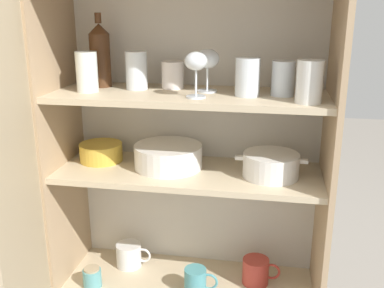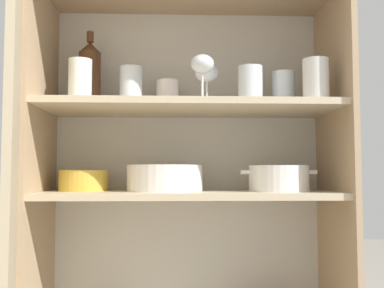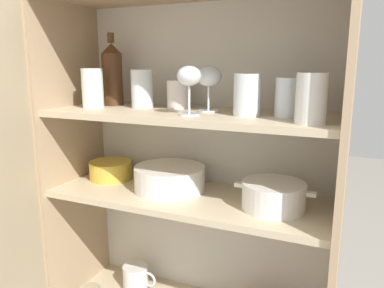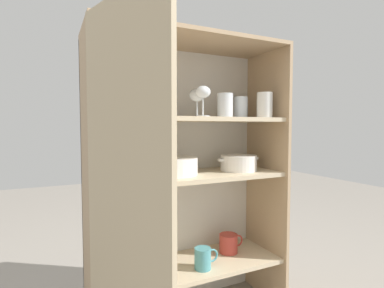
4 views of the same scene
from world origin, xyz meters
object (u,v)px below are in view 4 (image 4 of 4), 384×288
(wine_bottle, at_px, (116,92))
(casserole_dish, at_px, (239,163))
(coffee_mug_primary, at_px, (135,259))
(storage_jar, at_px, (123,281))
(plate_stack_white, at_px, (173,166))
(mixing_bowl_large, at_px, (116,170))

(wine_bottle, distance_m, casserole_dish, 0.69)
(coffee_mug_primary, height_order, storage_jar, coffee_mug_primary)
(plate_stack_white, relative_size, storage_jar, 3.14)
(mixing_bowl_large, xyz_separation_m, coffee_mug_primary, (0.08, 0.02, -0.43))
(wine_bottle, height_order, plate_stack_white, wine_bottle)
(storage_jar, bearing_deg, casserole_dish, 8.32)
(mixing_bowl_large, height_order, casserole_dish, casserole_dish)
(wine_bottle, distance_m, plate_stack_white, 0.42)
(casserole_dish, xyz_separation_m, storage_jar, (-0.62, -0.09, -0.44))
(plate_stack_white, height_order, casserole_dish, plate_stack_white)
(wine_bottle, relative_size, storage_jar, 3.33)
(wine_bottle, xyz_separation_m, plate_stack_white, (0.25, -0.05, -0.34))
(plate_stack_white, distance_m, coffee_mug_primary, 0.47)
(casserole_dish, bearing_deg, coffee_mug_primary, 172.92)
(plate_stack_white, height_order, storage_jar, plate_stack_white)
(plate_stack_white, distance_m, storage_jar, 0.53)
(wine_bottle, bearing_deg, storage_jar, -95.67)
(mixing_bowl_large, distance_m, coffee_mug_primary, 0.44)
(plate_stack_white, relative_size, casserole_dish, 1.00)
(casserole_dish, relative_size, coffee_mug_primary, 1.72)
(wine_bottle, xyz_separation_m, storage_jar, (-0.02, -0.16, -0.78))
(wine_bottle, bearing_deg, mixing_bowl_large, -110.88)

